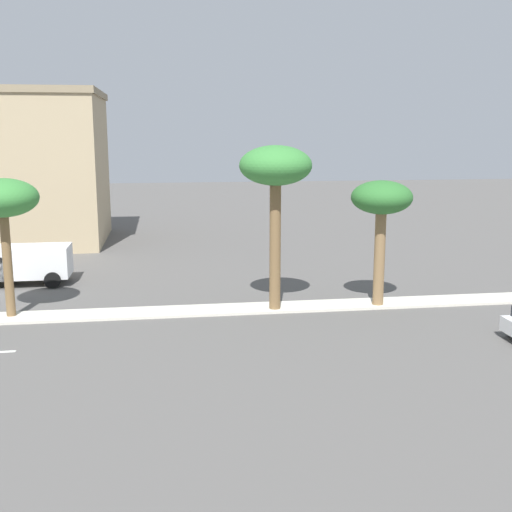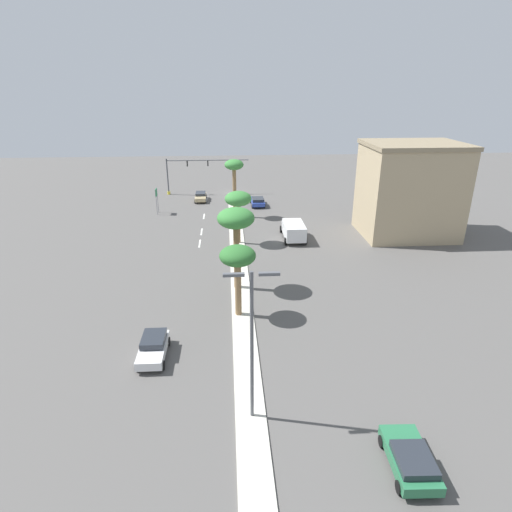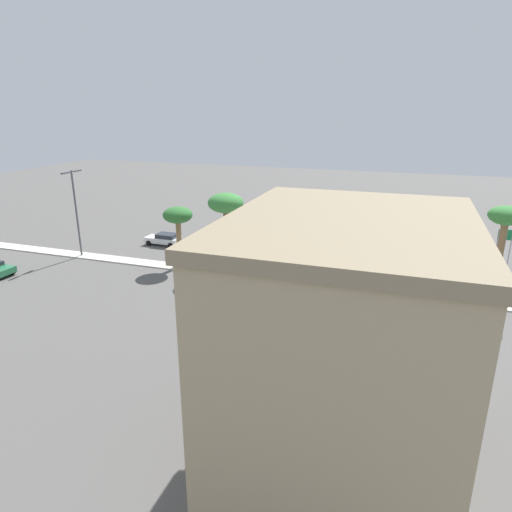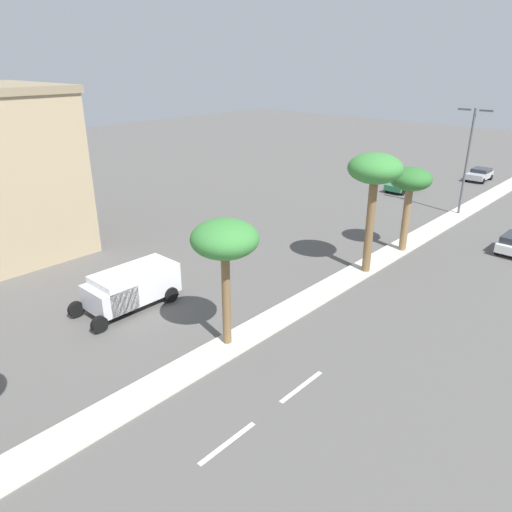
{
  "view_description": "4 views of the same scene",
  "coord_description": "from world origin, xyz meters",
  "px_view_note": "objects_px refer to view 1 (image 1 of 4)",
  "views": [
    {
      "loc": [
        29.33,
        32.38,
        8.44
      ],
      "look_at": [
        0.22,
        36.63,
        2.69
      ],
      "focal_mm": 44.47,
      "sensor_mm": 36.0,
      "label": 1
    },
    {
      "loc": [
        1.01,
        73.97,
        18.05
      ],
      "look_at": [
        -1.54,
        36.57,
        2.85
      ],
      "focal_mm": 29.83,
      "sensor_mm": 36.0,
      "label": 2
    },
    {
      "loc": [
        -38.51,
        21.29,
        15.53
      ],
      "look_at": [
        -1.64,
        33.85,
        2.69
      ],
      "focal_mm": 31.84,
      "sensor_mm": 36.0,
      "label": 3
    },
    {
      "loc": [
        14.6,
        11.18,
        13.12
      ],
      "look_at": [
        -3.64,
        31.09,
        2.0
      ],
      "focal_mm": 33.7,
      "sensor_mm": 36.0,
      "label": 4
    }
  ],
  "objects_px": {
    "palm_tree_center": "(276,172)",
    "box_truck": "(19,263)",
    "palm_tree_rear": "(382,203)",
    "palm_tree_leading": "(3,201)",
    "commercial_building": "(43,167)"
  },
  "relations": [
    {
      "from": "palm_tree_center",
      "to": "box_truck",
      "type": "relative_size",
      "value": 1.32
    },
    {
      "from": "palm_tree_leading",
      "to": "palm_tree_rear",
      "type": "xyz_separation_m",
      "value": [
        0.56,
        17.42,
        -0.29
      ]
    },
    {
      "from": "commercial_building",
      "to": "palm_tree_rear",
      "type": "relative_size",
      "value": 1.9
    },
    {
      "from": "palm_tree_leading",
      "to": "box_truck",
      "type": "bearing_deg",
      "value": -171.39
    },
    {
      "from": "palm_tree_leading",
      "to": "box_truck",
      "type": "relative_size",
      "value": 1.07
    },
    {
      "from": "box_truck",
      "to": "palm_tree_rear",
      "type": "bearing_deg",
      "value": 68.17
    },
    {
      "from": "box_truck",
      "to": "palm_tree_leading",
      "type": "bearing_deg",
      "value": 8.61
    },
    {
      "from": "palm_tree_rear",
      "to": "palm_tree_leading",
      "type": "bearing_deg",
      "value": -91.84
    },
    {
      "from": "palm_tree_rear",
      "to": "box_truck",
      "type": "height_order",
      "value": "palm_tree_rear"
    },
    {
      "from": "commercial_building",
      "to": "box_truck",
      "type": "relative_size",
      "value": 1.96
    },
    {
      "from": "palm_tree_center",
      "to": "palm_tree_rear",
      "type": "height_order",
      "value": "palm_tree_center"
    },
    {
      "from": "palm_tree_leading",
      "to": "palm_tree_center",
      "type": "height_order",
      "value": "palm_tree_center"
    },
    {
      "from": "commercial_building",
      "to": "palm_tree_leading",
      "type": "distance_m",
      "value": 21.52
    },
    {
      "from": "palm_tree_leading",
      "to": "palm_tree_center",
      "type": "bearing_deg",
      "value": 87.45
    },
    {
      "from": "palm_tree_center",
      "to": "palm_tree_leading",
      "type": "bearing_deg",
      "value": -92.55
    }
  ]
}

